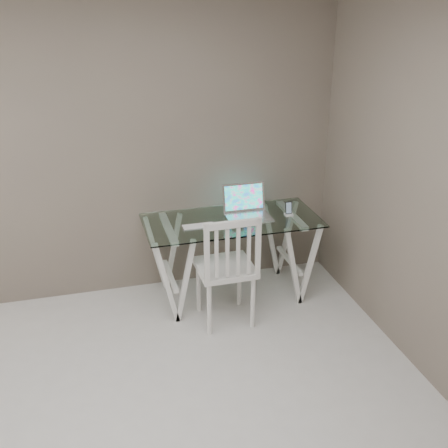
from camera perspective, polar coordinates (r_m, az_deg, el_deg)
The scene contains 7 objects.
room at distance 2.59m, azimuth -9.88°, elevation 2.39°, with size 4.50×4.52×2.71m.
desk at distance 4.95m, azimuth 0.76°, elevation -3.42°, with size 1.50×0.70×0.75m.
chair at distance 4.48m, azimuth 0.40°, elevation -4.23°, with size 0.46×0.46×0.99m.
laptop at distance 4.86m, azimuth 2.31°, elevation 1.54°, with size 0.38×0.32×0.26m.
keyboard at distance 4.67m, azimuth -2.61°, elevation -0.24°, with size 0.28×0.12×0.01m, color silver.
mouse at distance 4.64m, azimuth 1.40°, elevation -0.18°, with size 0.11×0.06×0.03m, color white.
phone_dock at distance 4.91m, azimuth 6.58°, elevation 1.25°, with size 0.07×0.07×0.12m.
Camera 1 is at (-0.26, -2.39, 2.64)m, focal length 45.00 mm.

